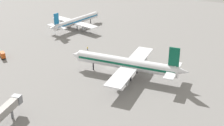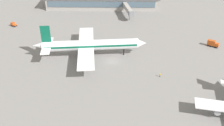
# 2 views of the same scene
# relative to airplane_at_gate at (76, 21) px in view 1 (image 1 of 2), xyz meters

# --- Properties ---
(ground) EXTENTS (288.00, 288.00, 0.00)m
(ground) POSITION_rel_airplane_at_gate_xyz_m (45.09, -38.25, -4.64)
(ground) COLOR gray
(airplane_at_gate) EXTENTS (33.84, 41.69, 12.75)m
(airplane_at_gate) POSITION_rel_airplane_at_gate_xyz_m (0.00, 0.00, 0.00)
(airplane_at_gate) COLOR white
(airplane_at_gate) RESTS_ON ground
(airplane_taxiing) EXTENTS (53.39, 43.01, 16.24)m
(airplane_taxiing) POSITION_rel_airplane_at_gate_xyz_m (55.71, -43.25, 1.27)
(airplane_taxiing) COLOR white
(airplane_taxiing) RESTS_ON ground
(catering_truck) EXTENTS (5.76, 4.58, 3.30)m
(catering_truck) POSITION_rel_airplane_at_gate_xyz_m (-5.98, -54.64, -2.94)
(catering_truck) COLOR black
(catering_truck) RESTS_ON ground
(ground_crew_worker) EXTENTS (0.55, 0.48, 1.67)m
(ground_crew_worker) POSITION_rel_airplane_at_gate_xyz_m (24.65, -26.24, -3.79)
(ground_crew_worker) COLOR #1E2338
(ground_crew_worker) RESTS_ON ground
(jet_bridge) EXTENTS (6.96, 21.06, 6.74)m
(jet_bridge) POSITION_rel_airplane_at_gate_xyz_m (35.93, -95.68, 0.50)
(jet_bridge) COLOR #9E9993
(jet_bridge) RESTS_ON ground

